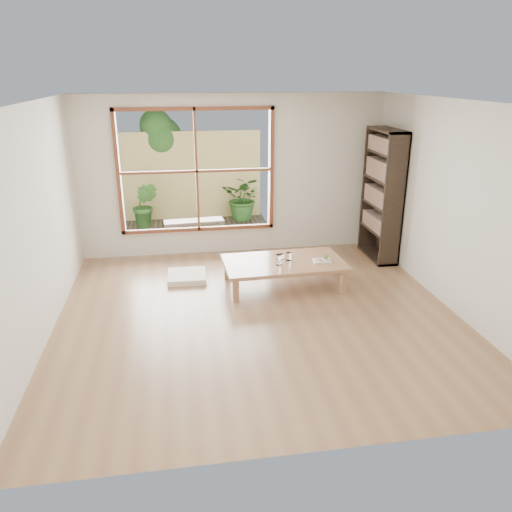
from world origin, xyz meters
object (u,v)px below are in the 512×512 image
Objects in this scene: low_table at (284,264)px; bookshelf at (382,195)px; food_tray at (323,260)px; garden_bench at (194,223)px.

low_table is 2.14m from bookshelf.
bookshelf is 1.73m from food_tray.
low_table is at bearing -68.06° from garden_bench.
garden_bench is at bearing 114.79° from low_table.
food_tray is at bearing -141.45° from bookshelf.
bookshelf is at bearing -30.16° from garden_bench.
food_tray is (-1.25, -1.00, -0.65)m from bookshelf.
low_table is 2.60m from garden_bench.
bookshelf is (1.80, 0.92, 0.72)m from low_table.
food_tray is (0.55, -0.08, 0.06)m from low_table.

